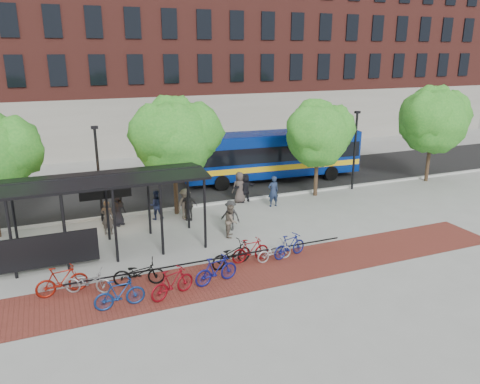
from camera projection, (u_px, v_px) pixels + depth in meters
name	position (u px, v px, depth m)	size (l,w,h in m)	color
ground	(249.00, 225.00, 24.47)	(160.00, 160.00, 0.00)	#9E9E99
asphalt_street	(202.00, 186.00, 31.54)	(160.00, 8.00, 0.01)	black
curb	(222.00, 202.00, 27.99)	(160.00, 0.25, 0.12)	#B7B7B2
brick_strip	(253.00, 272.00, 19.31)	(24.00, 3.00, 0.01)	maroon
bike_rack_rail	(216.00, 269.00, 19.63)	(12.00, 0.05, 0.95)	black
building_brick	(238.00, 38.00, 48.22)	(55.00, 14.00, 20.00)	maroon
bus_shelter	(81.00, 190.00, 20.21)	(10.60, 3.07, 3.60)	black
tree_b	(175.00, 135.00, 25.08)	(5.15, 4.20, 6.47)	#382619
tree_c	(319.00, 131.00, 28.48)	(4.66, 3.80, 5.92)	#382619
tree_d	(434.00, 117.00, 31.64)	(5.39, 4.40, 6.55)	#382619
lamp_post_left	(98.00, 172.00, 24.30)	(0.35, 0.20, 5.12)	black
lamp_post_right	(355.00, 148.00, 30.14)	(0.35, 0.20, 5.12)	black
bus	(271.00, 153.00, 32.49)	(12.68, 3.62, 3.38)	navy
bike_1	(62.00, 280.00, 17.41)	(0.54, 1.90, 1.14)	maroon
bike_2	(88.00, 282.00, 17.53)	(0.62, 1.79, 0.94)	gray
bike_3	(120.00, 294.00, 16.50)	(0.51, 1.82, 1.09)	navy
bike_4	(139.00, 273.00, 18.12)	(0.69, 1.98, 1.04)	black
bike_5	(172.00, 283.00, 17.24)	(0.53, 1.88, 1.13)	maroon
bike_7	(216.00, 270.00, 18.25)	(0.53, 1.88, 1.13)	navy
bike_8	(231.00, 254.00, 19.74)	(0.70, 2.01, 1.05)	black
bike_9	(251.00, 250.00, 20.16)	(0.50, 1.76, 1.06)	maroon
bike_10	(274.00, 251.00, 20.27)	(0.58, 1.66, 0.87)	#B6B6B9
bike_11	(290.00, 246.00, 20.60)	(0.50, 1.77, 1.06)	navy
pedestrian_0	(118.00, 209.00, 24.28)	(0.89, 0.58, 1.82)	black
pedestrian_1	(107.00, 218.00, 23.08)	(0.64, 0.42, 1.75)	#463F38
pedestrian_2	(156.00, 205.00, 25.17)	(0.79, 0.61, 1.62)	#1D2545
pedestrian_3	(185.00, 204.00, 25.18)	(1.10, 0.63, 1.71)	brown
pedestrian_4	(188.00, 205.00, 25.07)	(0.95, 0.40, 1.62)	#262626
pedestrian_5	(245.00, 188.00, 28.08)	(1.62, 0.52, 1.75)	black
pedestrian_6	(240.00, 187.00, 27.93)	(0.92, 0.60, 1.88)	#443936
pedestrian_7	(273.00, 191.00, 27.23)	(0.67, 0.44, 1.84)	#1E2A46
pedestrian_8	(231.00, 221.00, 22.84)	(0.79, 0.61, 1.62)	#65584B
pedestrian_9	(231.00, 215.00, 23.66)	(1.01, 0.58, 1.57)	#282828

